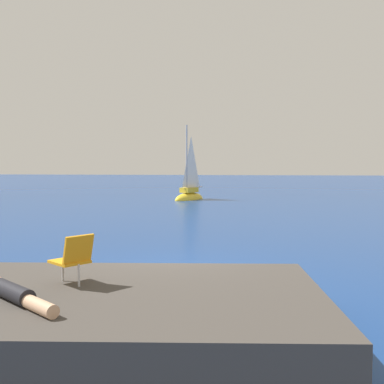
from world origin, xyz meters
TOP-DOWN VIEW (x-y plane):
  - ground_plane at (0.00, 0.00)m, footprint 160.00×160.00m
  - shore_ledge at (-0.26, -3.68)m, footprint 6.41×4.34m
  - boulder_seaward at (2.37, -2.00)m, footprint 1.26×1.06m
  - boulder_inland at (0.16, -1.37)m, footprint 1.09×1.21m
  - sailboat_near at (-1.97, 21.15)m, footprint 2.31×3.02m
  - person_sunbather at (-1.44, -4.36)m, footprint 1.46×1.20m
  - beach_chair at (-1.00, -3.40)m, footprint 0.76×0.75m

SIDE VIEW (x-z plane):
  - ground_plane at x=0.00m, z-range 0.00..0.00m
  - boulder_seaward at x=2.37m, z-range -0.34..0.34m
  - boulder_inland at x=0.16m, z-range -0.35..0.35m
  - sailboat_near at x=-1.97m, z-range -2.47..3.07m
  - shore_ledge at x=-0.26m, z-range 0.00..0.68m
  - person_sunbather at x=-1.44m, z-range 0.67..0.92m
  - beach_chair at x=-1.00m, z-range 0.72..1.52m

